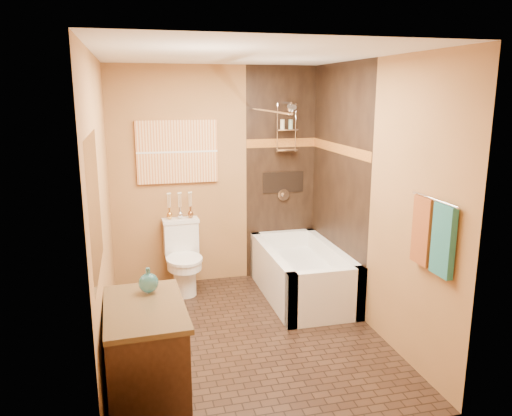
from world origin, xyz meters
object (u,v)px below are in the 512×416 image
object	(u,v)px
toilet	(183,257)
vanity	(146,358)
sunset_painting	(177,152)
bathtub	(302,277)

from	to	relation	value
toilet	vanity	size ratio (longest dim) A/B	0.88
vanity	toilet	bearing A→B (deg)	74.84
sunset_painting	bathtub	size ratio (longest dim) A/B	0.60
bathtub	vanity	world-z (taller)	vanity
sunset_painting	bathtub	bearing A→B (deg)	-30.24
sunset_painting	toilet	bearing A→B (deg)	-90.00
bathtub	sunset_painting	bearing A→B (deg)	149.76
toilet	vanity	world-z (taller)	toilet
sunset_painting	vanity	distance (m)	2.67
bathtub	vanity	bearing A→B (deg)	-136.55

